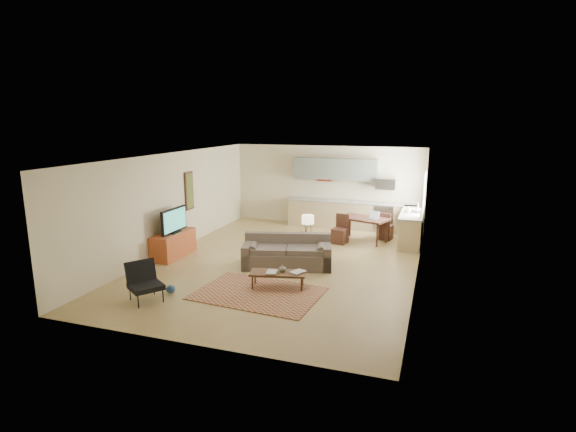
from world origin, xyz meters
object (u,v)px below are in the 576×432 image
(coffee_table, at_px, (278,280))
(tv_credenza, at_px, (173,244))
(sofa, at_px, (287,252))
(dining_table, at_px, (363,229))
(console_table, at_px, (308,246))
(armchair, at_px, (146,283))

(coffee_table, relative_size, tv_credenza, 0.85)
(sofa, bearing_deg, tv_credenza, 167.03)
(tv_credenza, distance_m, dining_table, 5.49)
(console_table, bearing_deg, sofa, -103.60)
(coffee_table, height_order, console_table, console_table)
(armchair, bearing_deg, coffee_table, -20.92)
(sofa, xyz_separation_m, console_table, (0.28, 0.86, -0.07))
(tv_credenza, height_order, dining_table, dining_table)
(sofa, relative_size, dining_table, 1.58)
(coffee_table, bearing_deg, tv_credenza, 146.63)
(armchair, relative_size, dining_table, 0.56)
(armchair, bearing_deg, sofa, 0.88)
(armchair, height_order, console_table, armchair)
(console_table, distance_m, dining_table, 2.40)
(armchair, bearing_deg, console_table, 4.16)
(sofa, distance_m, tv_credenza, 3.14)
(tv_credenza, relative_size, dining_table, 1.00)
(sofa, distance_m, coffee_table, 1.44)
(sofa, bearing_deg, dining_table, 49.83)
(armchair, distance_m, dining_table, 6.80)
(sofa, distance_m, dining_table, 3.29)
(coffee_table, distance_m, dining_table, 4.54)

